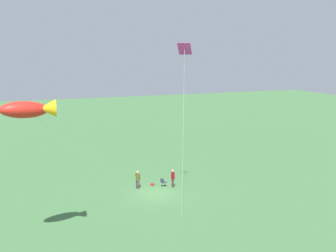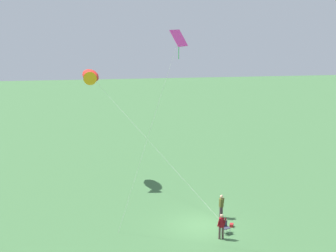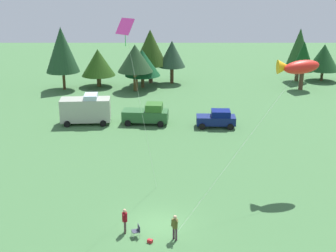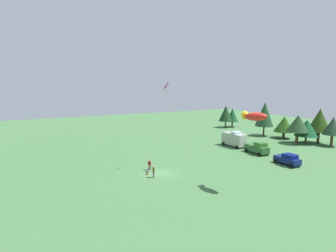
{
  "view_description": "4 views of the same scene",
  "coord_description": "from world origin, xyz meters",
  "px_view_note": "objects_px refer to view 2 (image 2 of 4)",
  "views": [
    {
      "loc": [
        11.22,
        32.41,
        12.65
      ],
      "look_at": [
        -0.55,
        1.84,
        6.56
      ],
      "focal_mm": 42.0,
      "sensor_mm": 36.0,
      "label": 1
    },
    {
      "loc": [
        -29.55,
        6.5,
        14.24
      ],
      "look_at": [
        -2.44,
        2.64,
        7.82
      ],
      "focal_mm": 50.0,
      "sensor_mm": 36.0,
      "label": 2
    },
    {
      "loc": [
        0.7,
        -27.7,
        16.54
      ],
      "look_at": [
        0.75,
        2.3,
        6.3
      ],
      "focal_mm": 50.0,
      "sensor_mm": 36.0,
      "label": 3
    },
    {
      "loc": [
        33.8,
        -16.72,
        13.07
      ],
      "look_at": [
        -0.83,
        1.61,
        6.96
      ],
      "focal_mm": 28.0,
      "sensor_mm": 36.0,
      "label": 4
    }
  ],
  "objects_px": {
    "kite_large_fish": "(90,76)",
    "kite_diamond_rainbow": "(177,44)",
    "person_kite_flyer": "(221,204)",
    "person_spectator": "(221,224)",
    "folding_chair": "(225,226)",
    "backpack_on_grass": "(231,225)"
  },
  "relations": [
    {
      "from": "person_spectator",
      "to": "kite_large_fish",
      "type": "height_order",
      "value": "kite_large_fish"
    },
    {
      "from": "folding_chair",
      "to": "kite_diamond_rainbow",
      "type": "xyz_separation_m",
      "value": [
        -0.65,
        3.43,
        12.18
      ]
    },
    {
      "from": "folding_chair",
      "to": "person_spectator",
      "type": "distance_m",
      "value": 1.08
    },
    {
      "from": "person_kite_flyer",
      "to": "kite_large_fish",
      "type": "distance_m",
      "value": 15.57
    },
    {
      "from": "person_kite_flyer",
      "to": "person_spectator",
      "type": "height_order",
      "value": "same"
    },
    {
      "from": "backpack_on_grass",
      "to": "kite_diamond_rainbow",
      "type": "distance_m",
      "value": 13.3
    },
    {
      "from": "kite_diamond_rainbow",
      "to": "kite_large_fish",
      "type": "bearing_deg",
      "value": 23.43
    },
    {
      "from": "kite_large_fish",
      "to": "kite_diamond_rainbow",
      "type": "height_order",
      "value": "kite_diamond_rainbow"
    },
    {
      "from": "backpack_on_grass",
      "to": "folding_chair",
      "type": "bearing_deg",
      "value": 140.84
    },
    {
      "from": "backpack_on_grass",
      "to": "kite_large_fish",
      "type": "relative_size",
      "value": 0.03
    },
    {
      "from": "backpack_on_grass",
      "to": "kite_large_fish",
      "type": "bearing_deg",
      "value": 40.94
    },
    {
      "from": "person_kite_flyer",
      "to": "person_spectator",
      "type": "xyz_separation_m",
      "value": [
        -3.25,
        0.83,
        0.0
      ]
    },
    {
      "from": "folding_chair",
      "to": "backpack_on_grass",
      "type": "relative_size",
      "value": 2.56
    },
    {
      "from": "folding_chair",
      "to": "kite_large_fish",
      "type": "xyz_separation_m",
      "value": [
        11.87,
        8.85,
        8.81
      ]
    },
    {
      "from": "person_spectator",
      "to": "backpack_on_grass",
      "type": "bearing_deg",
      "value": 143.31
    },
    {
      "from": "person_spectator",
      "to": "kite_diamond_rainbow",
      "type": "distance_m",
      "value": 12.02
    },
    {
      "from": "backpack_on_grass",
      "to": "person_spectator",
      "type": "bearing_deg",
      "value": 144.99
    },
    {
      "from": "kite_diamond_rainbow",
      "to": "person_kite_flyer",
      "type": "bearing_deg",
      "value": -50.84
    },
    {
      "from": "person_spectator",
      "to": "kite_diamond_rainbow",
      "type": "xyz_separation_m",
      "value": [
        0.17,
        2.96,
        11.65
      ]
    },
    {
      "from": "person_kite_flyer",
      "to": "folding_chair",
      "type": "xyz_separation_m",
      "value": [
        -2.44,
        0.36,
        -0.53
      ]
    },
    {
      "from": "person_spectator",
      "to": "kite_diamond_rainbow",
      "type": "relative_size",
      "value": 0.13
    },
    {
      "from": "person_spectator",
      "to": "kite_diamond_rainbow",
      "type": "height_order",
      "value": "kite_diamond_rainbow"
    }
  ]
}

